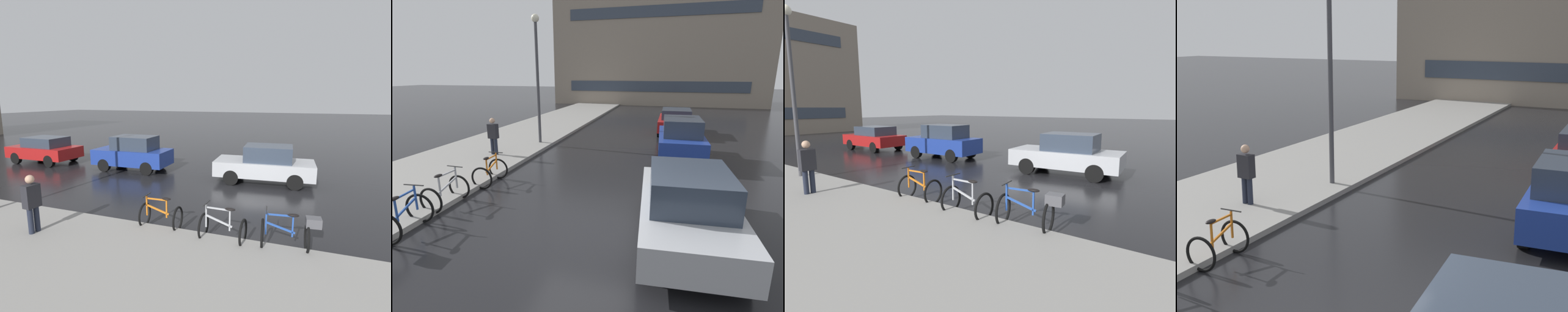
{
  "view_description": "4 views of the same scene",
  "coord_description": "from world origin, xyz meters",
  "views": [
    {
      "loc": [
        -10.67,
        -1.73,
        3.59
      ],
      "look_at": [
        -0.01,
        2.3,
        1.44
      ],
      "focal_mm": 28.0,
      "sensor_mm": 36.0,
      "label": 1
    },
    {
      "loc": [
        1.98,
        -6.17,
        3.49
      ],
      "look_at": [
        -0.58,
        3.14,
        0.84
      ],
      "focal_mm": 28.0,
      "sensor_mm": 36.0,
      "label": 2
    },
    {
      "loc": [
        -9.18,
        -4.2,
        2.61
      ],
      "look_at": [
        -1.03,
        1.74,
        1.0
      ],
      "focal_mm": 28.0,
      "sensor_mm": 36.0,
      "label": 3
    },
    {
      "loc": [
        3.66,
        -5.58,
        4.46
      ],
      "look_at": [
        -1.75,
        5.18,
        1.68
      ],
      "focal_mm": 50.0,
      "sensor_mm": 36.0,
      "label": 4
    }
  ],
  "objects": [
    {
      "name": "car_blue",
      "position": [
        2.42,
        6.59,
        0.87
      ],
      "size": [
        1.89,
        3.86,
        1.74
      ],
      "color": "navy",
      "rests_on": "ground"
    },
    {
      "name": "car_silver",
      "position": [
        2.43,
        0.01,
        0.8
      ],
      "size": [
        2.15,
        4.26,
        1.62
      ],
      "color": "#B2B5BA",
      "rests_on": "ground"
    },
    {
      "name": "car_red",
      "position": [
        2.26,
        12.29,
        0.76
      ],
      "size": [
        1.95,
        3.87,
        1.46
      ],
      "color": "#AD1919",
      "rests_on": "ground"
    },
    {
      "name": "ground_plane",
      "position": [
        0.0,
        0.0,
        0.0
      ],
      "size": [
        140.0,
        140.0,
        0.0
      ],
      "primitive_type": "plane",
      "color": "black"
    },
    {
      "name": "bicycle_nearest",
      "position": [
        -3.57,
        -1.45,
        0.49
      ],
      "size": [
        0.86,
        1.39,
        1.0
      ],
      "color": "black",
      "rests_on": "ground"
    },
    {
      "name": "bicycle_second",
      "position": [
        -3.72,
        0.17,
        0.4
      ],
      "size": [
        0.74,
        1.12,
        1.0
      ],
      "color": "black",
      "rests_on": "ground"
    },
    {
      "name": "bicycle_third",
      "position": [
        -3.53,
        2.0,
        0.39
      ],
      "size": [
        0.75,
        1.09,
        0.96
      ],
      "color": "black",
      "rests_on": "ground"
    },
    {
      "name": "pedestrian",
      "position": [
        -5.16,
        4.86,
        0.95
      ],
      "size": [
        0.42,
        0.27,
        1.68
      ],
      "color": "#1E2333",
      "rests_on": "ground"
    }
  ]
}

